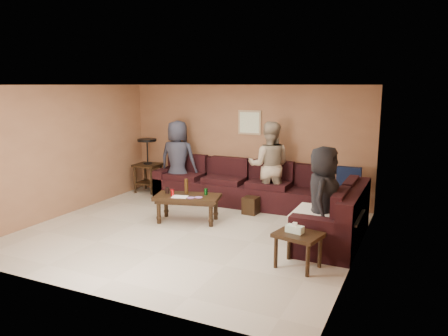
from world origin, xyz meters
name	(u,v)px	position (x,y,z in m)	size (l,w,h in m)	color
room	(189,136)	(0.00, 0.00, 1.66)	(5.60, 5.50, 2.50)	beige
sectional_sofa	(265,198)	(0.81, 1.52, 0.33)	(4.65, 2.90, 0.97)	black
coffee_table	(187,199)	(-0.34, 0.51, 0.42)	(1.30, 0.87, 0.78)	black
end_table_left	(148,164)	(-2.32, 2.12, 0.66)	(0.58, 0.58, 1.26)	black
side_table_right	(298,238)	(2.07, -0.66, 0.43)	(0.70, 0.61, 0.65)	black
waste_bin	(251,205)	(0.55, 1.46, 0.17)	(0.28, 0.28, 0.33)	black
wall_art	(250,123)	(0.10, 2.48, 1.70)	(0.52, 0.04, 0.52)	tan
person_left	(178,159)	(-1.39, 1.96, 0.87)	(0.85, 0.55, 1.73)	#2D303F
person_middle	(269,166)	(0.74, 1.95, 0.89)	(0.87, 0.68, 1.79)	tan
person_right	(323,199)	(2.21, 0.18, 0.80)	(0.78, 0.51, 1.61)	black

